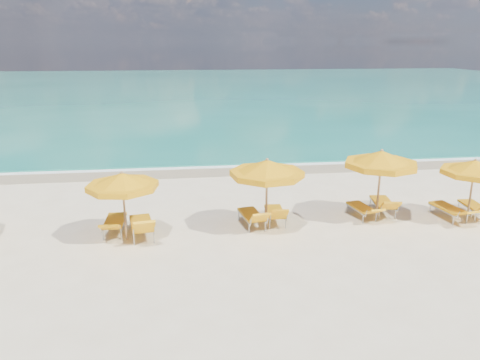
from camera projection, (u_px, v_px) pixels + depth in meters
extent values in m
plane|color=beige|center=(246.00, 228.00, 15.43)|extent=(120.00, 120.00, 0.00)
cube|color=#14715F|center=(195.00, 89.00, 61.07)|extent=(120.00, 80.00, 0.30)
cube|color=tan|center=(224.00, 169.00, 22.47)|extent=(120.00, 2.60, 0.01)
cube|color=white|center=(223.00, 165.00, 23.23)|extent=(120.00, 1.20, 0.03)
cube|color=white|center=(120.00, 135.00, 30.86)|extent=(14.00, 0.36, 0.05)
cube|color=white|center=(300.00, 115.00, 39.23)|extent=(18.00, 0.30, 0.05)
cylinder|color=#A37D51|center=(124.00, 208.00, 14.19)|extent=(0.07, 0.07, 2.11)
cone|color=#F1A10C|center=(122.00, 180.00, 13.93)|extent=(2.60, 2.60, 0.42)
cylinder|color=#F1A10C|center=(123.00, 186.00, 13.99)|extent=(2.62, 2.62, 0.17)
sphere|color=#A37D51|center=(122.00, 173.00, 13.87)|extent=(0.09, 0.09, 0.09)
cylinder|color=#A37D51|center=(267.00, 196.00, 14.92)|extent=(0.07, 0.07, 2.31)
cone|color=#F1A10C|center=(267.00, 167.00, 14.64)|extent=(2.83, 2.83, 0.46)
cylinder|color=#F1A10C|center=(267.00, 174.00, 14.71)|extent=(2.85, 2.85, 0.18)
sphere|color=#A37D51|center=(267.00, 160.00, 14.58)|extent=(0.10, 0.10, 0.10)
cylinder|color=#A37D51|center=(379.00, 186.00, 15.83)|extent=(0.07, 0.07, 2.38)
cone|color=#F1A10C|center=(381.00, 158.00, 15.55)|extent=(2.55, 2.55, 0.48)
cylinder|color=#F1A10C|center=(381.00, 164.00, 15.61)|extent=(2.58, 2.58, 0.19)
sphere|color=#A37D51|center=(382.00, 150.00, 15.48)|extent=(0.11, 0.11, 0.11)
cylinder|color=#A37D51|center=(471.00, 192.00, 15.72)|extent=(0.07, 0.07, 2.10)
cone|color=#F1A10C|center=(475.00, 166.00, 15.47)|extent=(2.68, 2.68, 0.42)
cylinder|color=#F1A10C|center=(474.00, 172.00, 15.53)|extent=(2.70, 2.70, 0.17)
sphere|color=#A37D51|center=(476.00, 160.00, 15.41)|extent=(0.09, 0.09, 0.09)
cube|color=#F1A70E|center=(115.00, 221.00, 14.99)|extent=(0.62, 1.34, 0.08)
cube|color=#F1A70E|center=(110.00, 227.00, 14.05)|extent=(0.61, 0.60, 0.38)
cube|color=#F1A70E|center=(141.00, 223.00, 14.68)|extent=(0.87, 1.53, 0.09)
cube|color=#F1A70E|center=(144.00, 227.00, 13.74)|extent=(0.72, 0.63, 0.55)
cube|color=#F1A70E|center=(251.00, 214.00, 15.55)|extent=(0.78, 1.38, 0.08)
cube|color=#F1A70E|center=(260.00, 218.00, 14.68)|extent=(0.65, 0.60, 0.46)
cube|color=#F1A70E|center=(275.00, 211.00, 15.85)|extent=(0.62, 1.29, 0.08)
cube|color=#F1A70E|center=(279.00, 214.00, 14.98)|extent=(0.59, 0.50, 0.48)
cube|color=#F1A70E|center=(361.00, 207.00, 16.34)|extent=(0.71, 1.25, 0.07)
cube|color=#F1A70E|center=(374.00, 211.00, 15.53)|extent=(0.61, 0.60, 0.33)
cube|color=#F1A70E|center=(382.00, 202.00, 16.70)|extent=(0.80, 1.43, 0.08)
cube|color=#F1A70E|center=(390.00, 206.00, 15.76)|extent=(0.68, 0.64, 0.45)
cube|color=#F1A70E|center=(448.00, 208.00, 16.17)|extent=(0.77, 1.38, 0.08)
cube|color=#F1A70E|center=(468.00, 213.00, 15.28)|extent=(0.67, 0.68, 0.33)
cube|color=#F1A70E|center=(474.00, 206.00, 16.45)|extent=(0.62, 1.26, 0.08)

